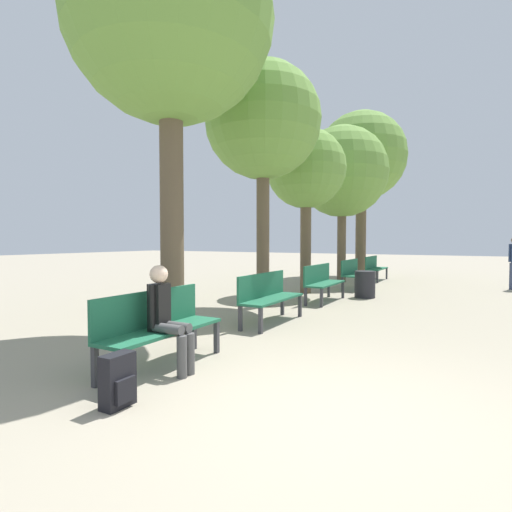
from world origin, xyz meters
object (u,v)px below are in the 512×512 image
Objects in this scene: backpack at (118,381)px; trash_bin at (365,284)px; tree_row_3 at (342,172)px; person_seated at (167,315)px; bench_row_4 at (374,266)px; bench_row_0 at (157,323)px; tree_row_1 at (263,123)px; tree_row_0 at (170,20)px; bench_row_3 at (353,272)px; bench_row_1 at (268,294)px; tree_row_4 at (362,157)px; bench_row_2 at (322,280)px; tree_row_2 at (306,170)px.

trash_bin is at bearing 88.08° from backpack.
tree_row_3 is 4.54× the size of person_seated.
bench_row_4 reaches higher than backpack.
tree_row_1 is (-0.96, 4.53, 3.68)m from bench_row_0.
tree_row_0 reaches higher than tree_row_3.
person_seated is at bearing -22.66° from bench_row_0.
bench_row_3 is 8.72m from tree_row_0.
backpack is at bearing -82.88° from tree_row_3.
bench_row_1 is 0.26× the size of tree_row_0.
tree_row_1 is 0.81× the size of tree_row_4.
bench_row_0 is at bearing -84.87° from tree_row_3.
bench_row_2 is 6.96m from backpack.
tree_row_0 reaches higher than trash_bin.
tree_row_3 is 11.40× the size of backpack.
trash_bin is (0.78, -4.67, -0.18)m from bench_row_4.
bench_row_1 is at bearing -90.00° from bench_row_4.
tree_row_0 reaches higher than tree_row_2.
bench_row_3 is 8.90m from person_seated.
person_seated is at bearing -94.35° from trash_bin.
bench_row_3 is 1.91m from trash_bin.
bench_row_2 is 0.26× the size of tree_row_0.
bench_row_1 is 3.04m from person_seated.
tree_row_4 reaches higher than person_seated.
person_seated is 1.09m from backpack.
tree_row_1 is 5.95m from person_seated.
tree_row_2 reaches higher than backpack.
tree_row_0 is at bearing 120.84° from backpack.
tree_row_4 reaches higher than tree_row_3.
bench_row_3 is at bearing 114.27° from trash_bin.
bench_row_4 is 0.31× the size of tree_row_3.
trash_bin is (1.74, 5.69, -4.68)m from tree_row_0.
tree_row_1 is at bearing 104.67° from backpack.
tree_row_1 reaches higher than tree_row_2.
trash_bin is at bearing 83.70° from bench_row_0.
bench_row_1 reaches higher than trash_bin.
tree_row_1 is at bearing -90.00° from tree_row_3.
tree_row_4 is at bearing 95.22° from bench_row_1.
tree_row_3 is at bearing -131.69° from bench_row_4.
tree_row_3 is at bearing 90.00° from tree_row_1.
tree_row_4 is at bearing 90.00° from tree_row_1.
bench_row_3 is 5.72m from tree_row_1.
tree_row_0 is at bearing 124.62° from bench_row_0.
tree_row_4 is (-0.96, 4.61, 4.50)m from bench_row_3.
trash_bin is at bearing 57.02° from bench_row_2.
trash_bin is at bearing 73.01° from tree_row_0.
bench_row_4 is at bearing 90.00° from bench_row_0.
tree_row_3 reaches higher than trash_bin.
bench_row_0 is at bearing 157.34° from person_seated.
bench_row_2 is at bearing 92.26° from person_seated.
trash_bin is (1.74, 2.54, -3.87)m from tree_row_1.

